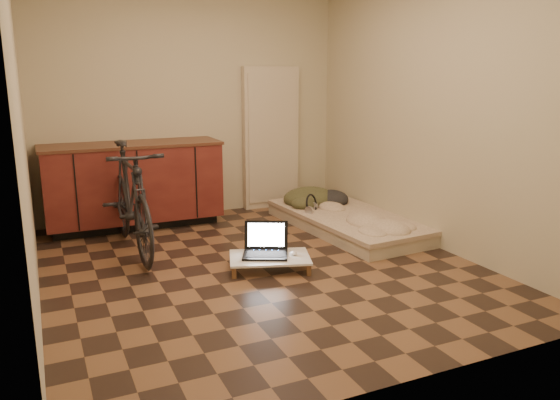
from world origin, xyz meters
name	(u,v)px	position (x,y,z in m)	size (l,w,h in m)	color
room_shell	(259,115)	(0.00, 0.00, 1.30)	(3.50, 4.00, 2.60)	brown
cabinets	(134,184)	(-0.75, 1.70, 0.47)	(1.84, 0.62, 0.91)	black
appliance_panel	(271,138)	(0.95, 1.94, 0.85)	(0.70, 0.10, 1.70)	beige
bicycle	(130,193)	(-0.92, 0.85, 0.56)	(0.51, 1.73, 1.12)	black
futon	(348,221)	(1.30, 0.68, 0.08)	(1.07, 2.01, 0.17)	#C2B59B
clothing_pile	(316,191)	(1.22, 1.27, 0.30)	(0.65, 0.54, 0.26)	#3C3E24
headphones	(311,203)	(0.99, 0.94, 0.25)	(0.25, 0.23, 0.17)	black
lap_desk	(270,258)	(0.05, -0.10, 0.10)	(0.78, 0.63, 0.11)	brown
laptop	(266,248)	(0.04, -0.02, 0.16)	(0.49, 0.47, 0.26)	black
mouse	(293,253)	(0.25, -0.14, 0.13)	(0.06, 0.09, 0.03)	white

